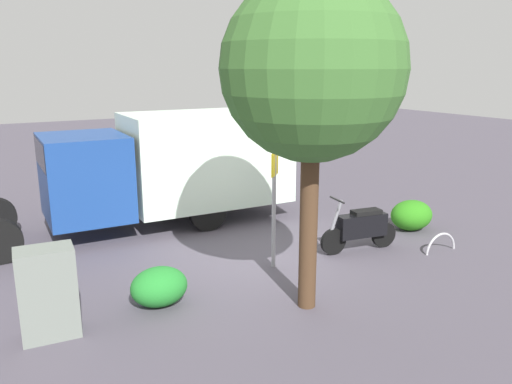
{
  "coord_description": "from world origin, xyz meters",
  "views": [
    {
      "loc": [
        4.93,
        8.53,
        3.85
      ],
      "look_at": [
        -0.42,
        -0.88,
        1.16
      ],
      "focal_mm": 35.68,
      "sensor_mm": 36.0,
      "label": 1
    }
  ],
  "objects_px": {
    "stop_sign": "(275,164)",
    "utility_cabinet": "(48,293)",
    "bike_rack_hoop": "(440,252)",
    "street_tree": "(313,70)",
    "motorcycle": "(361,227)",
    "box_truck_near": "(169,163)"
  },
  "relations": [
    {
      "from": "motorcycle",
      "to": "bike_rack_hoop",
      "type": "xyz_separation_m",
      "value": [
        -1.43,
        0.92,
        -0.52
      ]
    },
    {
      "from": "stop_sign",
      "to": "bike_rack_hoop",
      "type": "xyz_separation_m",
      "value": [
        -3.52,
        1.05,
        -2.06
      ]
    },
    {
      "from": "box_truck_near",
      "to": "utility_cabinet",
      "type": "xyz_separation_m",
      "value": [
        3.47,
        4.35,
        -0.87
      ]
    },
    {
      "from": "stop_sign",
      "to": "bike_rack_hoop",
      "type": "distance_m",
      "value": 4.21
    },
    {
      "from": "motorcycle",
      "to": "utility_cabinet",
      "type": "height_order",
      "value": "utility_cabinet"
    },
    {
      "from": "stop_sign",
      "to": "utility_cabinet",
      "type": "xyz_separation_m",
      "value": [
        4.21,
        0.62,
        -1.38
      ]
    },
    {
      "from": "motorcycle",
      "to": "stop_sign",
      "type": "height_order",
      "value": "stop_sign"
    },
    {
      "from": "stop_sign",
      "to": "street_tree",
      "type": "xyz_separation_m",
      "value": [
        0.4,
        1.69,
        1.73
      ]
    },
    {
      "from": "street_tree",
      "to": "bike_rack_hoop",
      "type": "distance_m",
      "value": 5.49
    },
    {
      "from": "stop_sign",
      "to": "bike_rack_hoop",
      "type": "height_order",
      "value": "stop_sign"
    },
    {
      "from": "stop_sign",
      "to": "utility_cabinet",
      "type": "height_order",
      "value": "stop_sign"
    },
    {
      "from": "box_truck_near",
      "to": "bike_rack_hoop",
      "type": "xyz_separation_m",
      "value": [
        -4.26,
        4.78,
        -1.54
      ]
    },
    {
      "from": "motorcycle",
      "to": "stop_sign",
      "type": "relative_size",
      "value": 0.59
    },
    {
      "from": "stop_sign",
      "to": "motorcycle",
      "type": "bearing_deg",
      "value": 176.44
    },
    {
      "from": "motorcycle",
      "to": "street_tree",
      "type": "distance_m",
      "value": 4.4
    },
    {
      "from": "box_truck_near",
      "to": "motorcycle",
      "type": "xyz_separation_m",
      "value": [
        -2.83,
        3.85,
        -1.02
      ]
    },
    {
      "from": "motorcycle",
      "to": "street_tree",
      "type": "bearing_deg",
      "value": 40.15
    },
    {
      "from": "utility_cabinet",
      "to": "bike_rack_hoop",
      "type": "xyz_separation_m",
      "value": [
        -7.73,
        0.43,
        -0.68
      ]
    },
    {
      "from": "utility_cabinet",
      "to": "bike_rack_hoop",
      "type": "height_order",
      "value": "utility_cabinet"
    },
    {
      "from": "motorcycle",
      "to": "utility_cabinet",
      "type": "bearing_deg",
      "value": 12.57
    },
    {
      "from": "stop_sign",
      "to": "street_tree",
      "type": "relative_size",
      "value": 0.59
    },
    {
      "from": "stop_sign",
      "to": "street_tree",
      "type": "bearing_deg",
      "value": 76.59
    }
  ]
}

